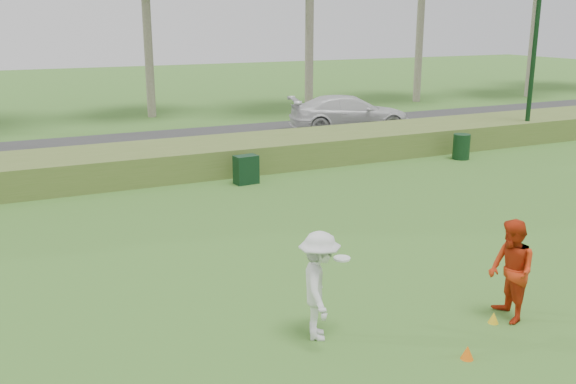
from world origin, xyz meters
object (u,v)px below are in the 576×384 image
lamp_post (539,0)px  player_white (319,286)px  player_red (511,271)px  trash_bin (461,147)px  utility_cabinet (246,170)px  car_right (350,113)px  cone_orange (467,352)px  cone_yellow (494,318)px

lamp_post → player_white: size_ratio=4.64×
player_red → trash_bin: player_red is taller
utility_cabinet → car_right: size_ratio=0.16×
utility_cabinet → cone_orange: bearing=-100.8°
cone_yellow → car_right: 18.51m
player_white → cone_orange: 2.43m
utility_cabinet → car_right: bearing=34.8°
player_red → cone_orange: size_ratio=8.10×
lamp_post → cone_yellow: bearing=-136.7°
player_red → cone_orange: bearing=-47.4°
player_white → lamp_post: bearing=-30.5°
cone_orange → trash_bin: (9.21, 11.14, 0.34)m
player_red → cone_orange: 1.84m
player_red → car_right: 18.35m
player_white → car_right: 19.08m
car_right → lamp_post: bearing=-119.2°
cone_yellow → utility_cabinet: utility_cabinet is taller
lamp_post → cone_orange: 19.22m
cone_yellow → player_white: bearing=163.8°
cone_yellow → car_right: size_ratio=0.04×
utility_cabinet → player_white: bearing=-111.2°
player_white → cone_orange: size_ratio=8.18×
player_red → trash_bin: 12.95m
player_white → car_right: size_ratio=0.33×
trash_bin → utility_cabinet: bearing=179.8°
car_right → cone_orange: bearing=171.2°
lamp_post → utility_cabinet: lamp_post is taller
trash_bin → player_white: bearing=-138.7°
cone_orange → utility_cabinet: 11.21m
player_white → utility_cabinet: size_ratio=2.00×
cone_orange → car_right: size_ratio=0.04×
player_white → cone_orange: (1.68, -1.57, -0.77)m
player_white → player_red: player_white is taller
utility_cabinet → trash_bin: trash_bin is taller
cone_yellow → utility_cabinet: 10.45m
player_red → car_right: player_red is taller
cone_yellow → cone_orange: bearing=-148.2°
lamp_post → cone_yellow: (-12.42, -11.69, -5.50)m
cone_orange → trash_bin: trash_bin is taller
player_white → trash_bin: player_white is taller
player_red → trash_bin: size_ratio=1.93×
player_red → lamp_post: bearing=149.8°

